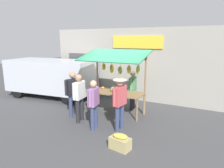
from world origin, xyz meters
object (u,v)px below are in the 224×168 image
vendor_with_sunhat (133,87)px  parked_van (49,75)px  shopper_with_ponytail (73,91)px  produce_crate_near (120,142)px  shopper_with_shopping_bag (94,101)px  shopper_in_grey_tee (79,95)px  shopper_in_striped_shirt (120,100)px  market_stall (116,75)px

vendor_with_sunhat → parked_van: (4.52, 0.09, 0.17)m
shopper_with_ponytail → produce_crate_near: (-2.57, 1.35, -0.80)m
shopper_with_shopping_bag → shopper_in_grey_tee: bearing=59.9°
shopper_with_ponytail → shopper_in_grey_tee: shopper_with_ponytail is taller
shopper_in_striped_shirt → shopper_with_shopping_bag: shopper_in_striped_shirt is taller
shopper_in_striped_shirt → shopper_with_shopping_bag: size_ratio=1.05×
shopper_with_ponytail → shopper_with_shopping_bag: 1.40m
shopper_with_shopping_bag → parked_van: size_ratio=0.35×
shopper_with_ponytail → vendor_with_sunhat: bearing=-30.6°
produce_crate_near → shopper_with_ponytail: bearing=-27.6°
shopper_in_grey_tee → produce_crate_near: 2.44m
market_stall → vendor_with_sunhat: (-0.42, -0.71, -0.60)m
produce_crate_near → shopper_with_shopping_bag: bearing=-30.5°
shopper_with_shopping_bag → shopper_in_striped_shirt: bearing=-79.7°
shopper_with_shopping_bag → produce_crate_near: shopper_with_shopping_bag is taller
market_stall → shopper_with_ponytail: (1.27, 1.04, -0.55)m
vendor_with_sunhat → shopper_with_ponytail: (1.70, 1.75, 0.05)m
market_stall → shopper_with_shopping_bag: size_ratio=1.54×
market_stall → parked_van: bearing=-8.6°
shopper_with_ponytail → shopper_in_striped_shirt: shopper_with_ponytail is taller
shopper_in_striped_shirt → produce_crate_near: size_ratio=2.83×
shopper_with_ponytail → market_stall: bearing=-37.1°
market_stall → vendor_with_sunhat: bearing=-120.9°
shopper_with_shopping_bag → parked_van: (4.10, -2.24, 0.19)m
shopper_with_ponytail → parked_van: parked_van is taller
market_stall → shopper_in_grey_tee: market_stall is taller
market_stall → shopper_with_ponytail: size_ratio=1.46×
market_stall → shopper_in_striped_shirt: size_ratio=1.47×
shopper_with_shopping_bag → parked_van: parked_van is taller
vendor_with_sunhat → shopper_with_shopping_bag: bearing=-16.6°
parked_van → produce_crate_near: (-5.40, 3.01, -0.92)m
shopper_in_grey_tee → vendor_with_sunhat: bearing=-36.2°
shopper_in_striped_shirt → produce_crate_near: shopper_in_striped_shirt is taller
shopper_with_ponytail → shopper_in_striped_shirt: bearing=-84.4°
market_stall → vendor_with_sunhat: market_stall is taller
shopper_with_ponytail → produce_crate_near: 3.01m
shopper_in_striped_shirt → vendor_with_sunhat: bearing=17.3°
market_stall → parked_van: market_stall is taller
vendor_with_sunhat → shopper_with_shopping_bag: (0.42, 2.34, -0.01)m
shopper_with_ponytail → shopper_in_grey_tee: 0.60m
shopper_in_striped_shirt → produce_crate_near: (-0.52, 1.06, -0.81)m
shopper_with_ponytail → produce_crate_near: bearing=-104.1°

